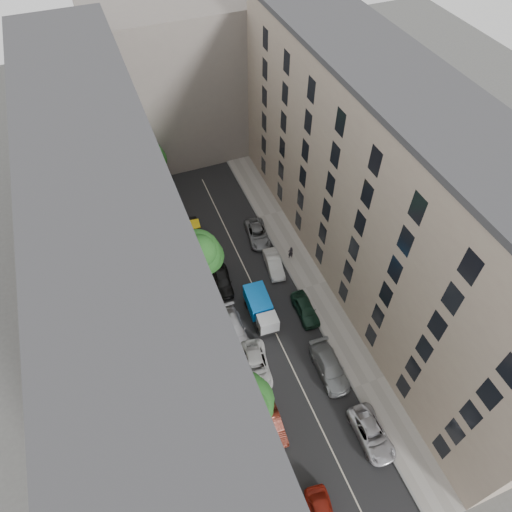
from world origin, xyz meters
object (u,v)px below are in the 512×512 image
car_right_2 (305,309)px  car_left_2 (256,366)px  tree_near (241,406)px  tarp_truck (261,308)px  pedestrian (291,252)px  car_right_1 (330,367)px  car_left_4 (222,281)px  car_left_1 (272,423)px  lamp_post (243,368)px  car_left_5 (193,231)px  car_right_3 (274,264)px  tree_mid (198,256)px  car_right_0 (372,434)px  car_left_3 (233,328)px  car_right_4 (258,234)px  tree_far (144,160)px

car_right_2 → car_left_2: bearing=-148.0°
tree_near → tarp_truck: bearing=61.3°
car_right_2 → pedestrian: bearing=79.4°
pedestrian → car_right_1: bearing=77.7°
car_left_4 → tree_near: tree_near is taller
car_left_1 → lamp_post: lamp_post is taller
car_left_5 → car_right_3: 9.78m
tree_mid → car_right_0: bearing=-64.6°
car_right_2 → lamp_post: 10.08m
car_left_1 → car_right_3: car_right_3 is taller
car_left_2 → lamp_post: 3.84m
car_left_1 → car_right_0: size_ratio=0.83×
car_left_1 → car_left_5: car_left_5 is taller
car_left_3 → car_left_5: (0.00, 13.17, -0.05)m
pedestrian → lamp_post: bearing=48.3°
car_left_3 → car_right_4: (6.40, 10.33, -0.09)m
car_left_2 → pedestrian: (7.97, 10.55, 0.23)m
car_right_0 → car_right_4: size_ratio=1.06×
car_right_0 → car_left_5: bearing=105.9°
tarp_truck → car_left_4: bearing=118.5°
car_left_5 → car_right_0: bearing=-69.4°
tree_near → tree_mid: size_ratio=0.88×
lamp_post → car_right_3: bearing=56.7°
car_left_5 → car_right_3: car_right_3 is taller
car_left_4 → car_left_5: car_left_4 is taller
car_left_4 → car_right_3: 5.60m
car_left_2 → car_right_3: bearing=69.4°
tree_near → lamp_post: bearing=68.6°
car_right_0 → car_right_2: (0.16, 12.40, 0.04)m
car_left_4 → tree_mid: bearing=-151.3°
tarp_truck → tree_near: tree_near is taller
tree_near → car_right_3: bearing=59.2°
car_left_4 → tarp_truck: bearing=-57.9°
car_right_1 → car_right_4: bearing=92.6°
car_right_0 → tree_near: (-9.25, 3.89, 4.63)m
car_right_2 → car_left_5: bearing=119.2°
car_left_2 → tree_mid: size_ratio=0.55×
tree_near → car_left_1: bearing=-7.0°
tarp_truck → lamp_post: lamp_post is taller
tree_near → lamp_post: (1.33, 3.39, -1.41)m
car_left_1 → car_left_3: size_ratio=0.81×
car_right_0 → car_right_2: car_right_2 is taller
tree_far → car_right_3: bearing=-60.8°
car_left_4 → car_right_3: size_ratio=1.03×
tree_far → lamp_post: bearing=-86.6°
car_right_1 → car_right_3: bearing=92.6°
tree_near → tree_mid: (0.95, 13.62, 1.03)m
car_left_1 → pedestrian: (8.54, 15.61, 0.26)m
car_right_3 → pedestrian: (2.14, 0.61, 0.24)m
car_left_5 → car_right_0: car_right_0 is taller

